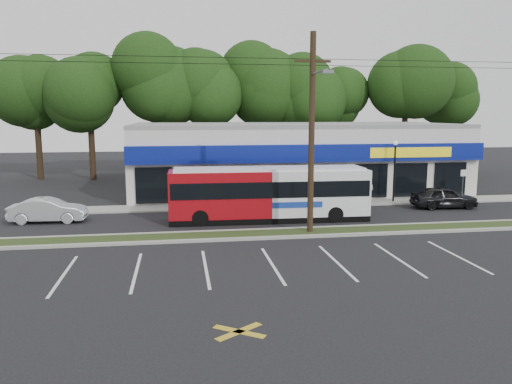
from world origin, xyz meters
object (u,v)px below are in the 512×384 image
object	(u,v)px
utility_pole	(309,127)
metrobus	(269,192)
lamp_post	(395,164)
pedestrian_b	(367,190)
car_dark	(444,197)
car_silver	(48,210)
pedestrian_a	(312,192)
sign_post	(463,179)

from	to	relation	value
utility_pole	metrobus	xyz separation A→B (m)	(-1.32, 3.57, -3.80)
utility_pole	lamp_post	size ratio (longest dim) A/B	11.76
metrobus	pedestrian_b	world-z (taller)	metrobus
lamp_post	car_dark	size ratio (longest dim) A/B	1.02
utility_pole	car_silver	size ratio (longest dim) A/B	12.02
pedestrian_a	pedestrian_b	distance (m)	3.85
lamp_post	sign_post	distance (m)	5.13
metrobus	pedestrian_a	world-z (taller)	metrobus
sign_post	car_dark	xyz separation A→B (m)	(-2.59, -2.14, -0.84)
lamp_post	metrobus	world-z (taller)	lamp_post
sign_post	pedestrian_a	bearing A→B (deg)	-179.59
metrobus	car_dark	bearing A→B (deg)	10.78
sign_post	car_silver	xyz separation A→B (m)	(-26.91, -2.64, -0.87)
utility_pole	pedestrian_b	bearing A→B (deg)	50.94
car_dark	metrobus	bearing A→B (deg)	102.56
metrobus	car_dark	world-z (taller)	metrobus
metrobus	car_dark	distance (m)	12.09
utility_pole	metrobus	distance (m)	5.38
car_silver	utility_pole	bearing A→B (deg)	-107.87
pedestrian_b	car_silver	bearing A→B (deg)	40.56
car_dark	pedestrian_b	xyz separation A→B (m)	(-4.44, 2.06, 0.25)
utility_pole	lamp_post	distance (m)	11.67
lamp_post	pedestrian_b	size ratio (longest dim) A/B	2.22
car_silver	sign_post	bearing A→B (deg)	-82.25
utility_pole	pedestrian_a	size ratio (longest dim) A/B	27.38
lamp_post	car_dark	distance (m)	3.90
metrobus	car_silver	size ratio (longest dim) A/B	2.74
sign_post	metrobus	world-z (taller)	metrobus
utility_pole	sign_post	bearing A→B (deg)	30.15
lamp_post	sign_post	bearing A→B (deg)	-2.58
lamp_post	metrobus	distance (m)	10.47
car_silver	pedestrian_a	distance (m)	16.25
car_dark	pedestrian_b	size ratio (longest dim) A/B	2.18
pedestrian_a	pedestrian_b	xyz separation A→B (m)	(3.85, 0.00, 0.05)
pedestrian_a	car_dark	bearing A→B (deg)	129.95
sign_post	car_silver	world-z (taller)	sign_post
sign_post	car_dark	bearing A→B (deg)	-140.45
metrobus	lamp_post	bearing A→B (deg)	25.92
car_dark	pedestrian_a	bearing A→B (deg)	79.33
sign_post	metrobus	xyz separation A→B (m)	(-14.48, -4.08, 0.06)
lamp_post	car_dark	bearing A→B (deg)	-44.37
pedestrian_a	pedestrian_b	bearing A→B (deg)	143.94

